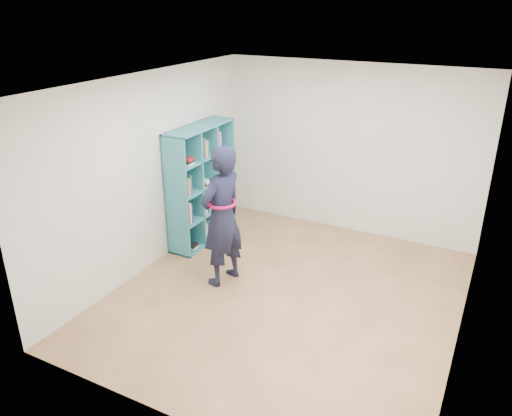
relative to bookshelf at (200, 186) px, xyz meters
The scene contains 9 objects.
floor 2.21m from the bookshelf, 26.00° to the right, with size 4.50×4.50×0.00m, color brown.
ceiling 2.68m from the bookshelf, 26.00° to the right, with size 4.50×4.50×0.00m, color white.
wall_left 1.01m from the bookshelf, 101.01° to the right, with size 0.02×4.50×2.60m, color silver.
wall_right 3.95m from the bookshelf, 13.11° to the right, with size 0.02×4.50×2.60m, color silver.
wall_back 2.32m from the bookshelf, 36.65° to the left, with size 4.00×0.02×2.60m, color silver.
wall_front 3.66m from the bookshelf, 59.82° to the right, with size 4.00×0.02×2.60m, color silver.
bookshelf is the anchor object (origin of this frame).
person 1.33m from the bookshelf, 44.76° to the right, with size 0.57×0.74×1.82m.
smartphone 1.17m from the bookshelf, 45.25° to the right, with size 0.01×0.11×0.14m.
Camera 1 is at (2.11, -4.88, 3.42)m, focal length 35.00 mm.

